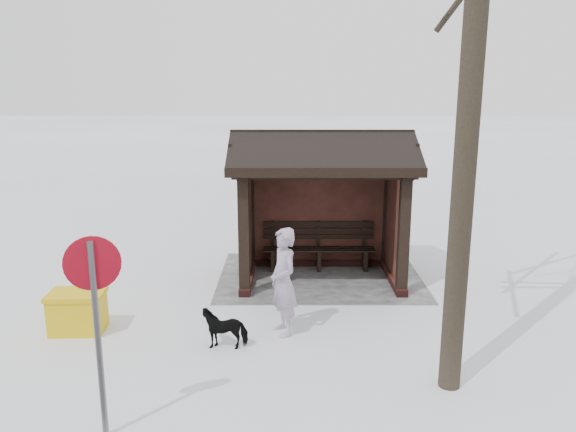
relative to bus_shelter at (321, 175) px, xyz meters
The scene contains 7 objects.
ground 2.17m from the bus_shelter, 90.00° to the left, with size 120.00×120.00×0.00m, color white.
trampled_patch 2.16m from the bus_shelter, 90.00° to the right, with size 4.20×3.20×0.02m, color #98989D.
bus_shelter is the anchor object (origin of this frame).
pedestrian 3.10m from the bus_shelter, 74.72° to the left, with size 0.64×0.42×1.77m, color #A294AD.
dog 4.02m from the bus_shelter, 62.53° to the left, with size 0.33×0.72×0.61m, color black.
grit_bin 5.22m from the bus_shelter, 32.81° to the left, with size 0.90×0.64×0.68m.
road_sign 6.13m from the bus_shelter, 62.96° to the left, with size 0.59×0.20×2.39m.
Camera 1 is at (0.67, 11.03, 3.97)m, focal length 35.00 mm.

